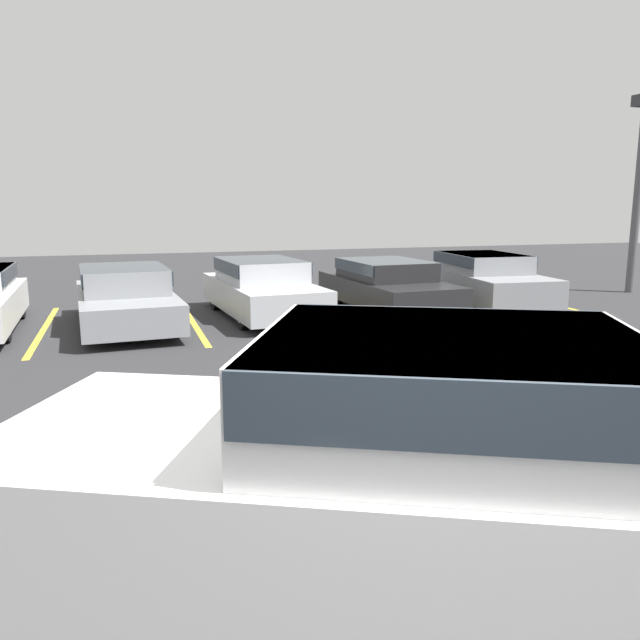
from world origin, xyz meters
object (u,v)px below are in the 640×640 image
object	(u,v)px
parked_sedan_c	(262,287)
wheel_stop_curb	(344,288)
parked_sedan_e	(483,277)
light_post	(639,179)
pickup_truck	(503,490)
parked_sedan_d	(386,284)
parked_sedan_b	(125,295)

from	to	relation	value
parked_sedan_c	wheel_stop_curb	xyz separation A→B (m)	(3.15, 3.33, -0.60)
parked_sedan_e	light_post	size ratio (longest dim) A/B	0.86
light_post	wheel_stop_curb	world-z (taller)	light_post
pickup_truck	wheel_stop_curb	bearing A→B (deg)	99.57
parked_sedan_e	light_post	distance (m)	5.72
parked_sedan_c	parked_sedan_d	distance (m)	2.98
parked_sedan_c	light_post	size ratio (longest dim) A/B	0.83
parked_sedan_c	parked_sedan_e	world-z (taller)	parked_sedan_c
parked_sedan_b	light_post	size ratio (longest dim) A/B	0.88
parked_sedan_d	parked_sedan_e	xyz separation A→B (m)	(2.70, 0.17, 0.03)
parked_sedan_b	light_post	world-z (taller)	light_post
light_post	parked_sedan_d	bearing A→B (deg)	-174.92
parked_sedan_b	parked_sedan_c	size ratio (longest dim) A/B	1.05
pickup_truck	parked_sedan_b	bearing A→B (deg)	126.63
light_post	parked_sedan_b	bearing A→B (deg)	-176.23
parked_sedan_c	wheel_stop_curb	distance (m)	4.62
parked_sedan_d	wheel_stop_curb	size ratio (longest dim) A/B	2.50
parked_sedan_d	parked_sedan_e	size ratio (longest dim) A/B	0.96
parked_sedan_b	parked_sedan_e	distance (m)	8.59
parked_sedan_d	wheel_stop_curb	world-z (taller)	parked_sedan_d
parked_sedan_b	light_post	distance (m)	13.97
parked_sedan_b	pickup_truck	bearing A→B (deg)	6.83
parked_sedan_b	wheel_stop_curb	xyz separation A→B (m)	(6.06, 3.63, -0.58)
pickup_truck	light_post	xyz separation A→B (m)	(11.73, 11.27, 2.27)
parked_sedan_e	light_post	xyz separation A→B (m)	(5.12, 0.53, 2.49)
light_post	parked_sedan_e	bearing A→B (deg)	-174.10
pickup_truck	wheel_stop_curb	distance (m)	14.60
parked_sedan_b	parked_sedan_c	bearing A→B (deg)	92.00
wheel_stop_curb	parked_sedan_c	bearing A→B (deg)	-133.40
parked_sedan_c	parked_sedan_e	xyz separation A→B (m)	(5.67, 0.07, -0.00)
pickup_truck	parked_sedan_b	world-z (taller)	pickup_truck
pickup_truck	wheel_stop_curb	xyz separation A→B (m)	(4.08, 14.00, -0.82)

